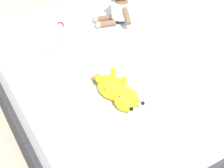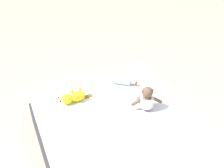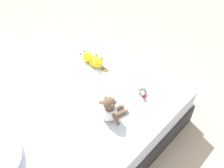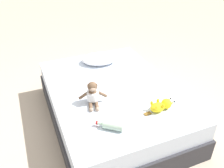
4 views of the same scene
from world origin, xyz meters
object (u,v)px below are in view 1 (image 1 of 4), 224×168
Objects in this scene: glass_bottle at (53,39)px; plush_monkey at (120,7)px; bed at (169,69)px; plush_yellow_creature at (118,92)px.

plush_monkey is at bearing 94.55° from glass_bottle.
plush_monkey reaches higher than bed.
glass_bottle is (0.03, -0.42, -0.06)m from plush_monkey.
plush_monkey is at bearing 148.33° from plush_yellow_creature.
plush_yellow_creature is at bearing -31.67° from plush_monkey.
plush_monkey is 1.27× the size of glass_bottle.
plush_yellow_creature is (0.57, -0.35, -0.05)m from plush_monkey.
plush_monkey is 0.67m from plush_yellow_creature.
bed is at bearing 32.56° from plush_monkey.
bed is at bearing 119.05° from plush_yellow_creature.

